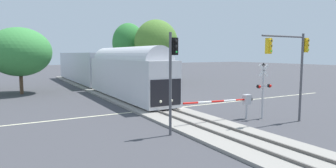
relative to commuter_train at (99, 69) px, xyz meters
name	(u,v)px	position (x,y,z in m)	size (l,w,h in m)	color
ground_plane	(156,110)	(0.00, -16.83, -2.78)	(220.00, 220.00, 0.00)	#3D3D42
road_centre_stripe	(156,110)	(0.00, -16.83, -2.78)	(44.00, 0.20, 0.01)	beige
railway_track	(156,109)	(0.00, -16.83, -2.69)	(4.40, 80.00, 0.32)	gray
commuter_train	(99,69)	(0.00, 0.00, 0.00)	(3.04, 40.13, 5.16)	silver
crossing_gate_near	(240,101)	(3.51, -23.22, -1.37)	(6.08, 0.40, 1.80)	#B7B7BC
crossing_signal_mast	(263,85)	(5.27, -23.78, -0.25)	(1.36, 0.44, 4.15)	#B2B2B7
traffic_signal_far_side	(161,62)	(5.29, -7.81, 1.03)	(0.53, 0.38, 5.70)	#4C4C51
traffic_signal_near_right	(292,56)	(5.87, -25.66, 1.87)	(4.43, 0.38, 6.18)	#4C4C51
traffic_signal_median	(172,67)	(-2.72, -24.25, 1.23)	(0.53, 0.38, 6.01)	#4C4C51
elm_centre_background	(128,43)	(7.69, 8.57, 3.84)	(5.51, 5.51, 10.01)	#4C3828
oak_behind_train	(20,52)	(-9.50, -0.10, 2.21)	(7.22, 7.22, 7.87)	brown
oak_far_right	(156,43)	(10.51, 3.65, 3.76)	(7.04, 7.04, 10.27)	brown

